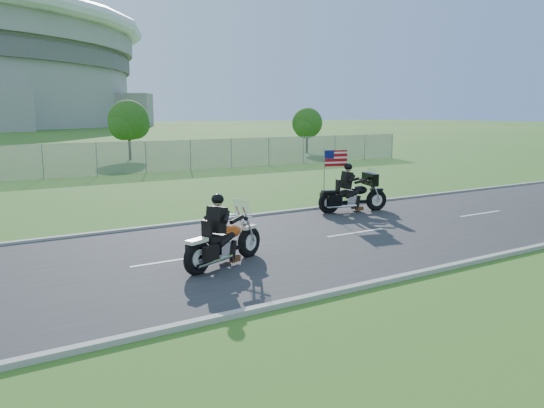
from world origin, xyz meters
TOP-DOWN VIEW (x-y plane):
  - ground at (0.00, 0.00)m, footprint 420.00×420.00m
  - road at (0.00, 0.00)m, footprint 120.00×8.00m
  - curb_north at (0.00, 4.05)m, footprint 120.00×0.18m
  - curb_south at (0.00, -4.05)m, footprint 120.00×0.18m
  - tree_fence_near at (6.04, 30.04)m, footprint 3.52×3.28m
  - tree_fence_far at (22.04, 28.03)m, footprint 3.08×2.87m
  - motorcycle_lead at (-1.08, -1.02)m, footprint 2.61×1.34m
  - motorcycle_follow at (6.27, 2.84)m, footprint 2.76×1.23m

SIDE VIEW (x-z plane):
  - ground at x=0.00m, z-range 0.00..0.00m
  - road at x=0.00m, z-range 0.00..0.04m
  - curb_north at x=0.00m, z-range -0.01..0.11m
  - curb_south at x=0.00m, z-range -0.01..0.11m
  - motorcycle_lead at x=-1.08m, z-range -0.34..1.50m
  - motorcycle_follow at x=6.27m, z-range -0.53..1.81m
  - tree_fence_far at x=22.04m, z-range 0.54..4.74m
  - tree_fence_near at x=6.04m, z-range 0.60..5.35m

